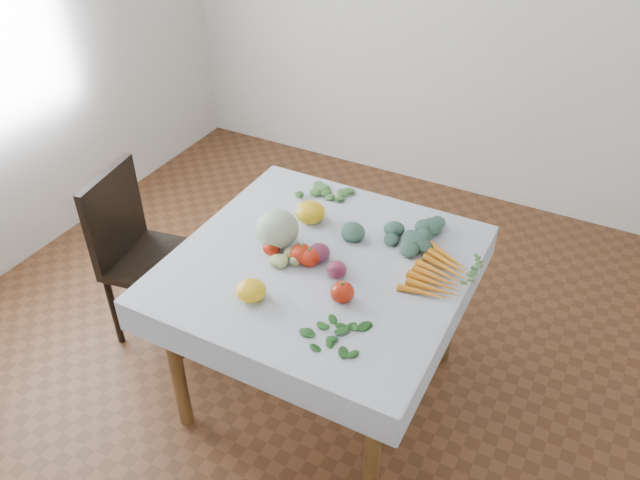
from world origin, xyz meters
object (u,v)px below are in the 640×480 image
object	(u,v)px
chair	(138,245)
table	(321,281)
cabbage	(277,229)
carrot_bunch	(440,275)
heirloom_back	(311,212)

from	to	relation	value
chair	table	bearing A→B (deg)	1.14
table	cabbage	xyz separation A→B (m)	(-0.21, 0.02, 0.18)
chair	cabbage	world-z (taller)	cabbage
table	carrot_bunch	distance (m)	0.48
cabbage	carrot_bunch	bearing A→B (deg)	8.69
cabbage	heirloom_back	bearing A→B (deg)	79.81
chair	heirloom_back	distance (m)	0.89
table	heirloom_back	world-z (taller)	heirloom_back
heirloom_back	carrot_bunch	distance (m)	0.63
cabbage	heirloom_back	size ratio (longest dim) A/B	1.34
table	cabbage	distance (m)	0.27
heirloom_back	carrot_bunch	world-z (taller)	heirloom_back
heirloom_back	carrot_bunch	size ratio (longest dim) A/B	0.39
chair	cabbage	xyz separation A→B (m)	(0.77, 0.04, 0.33)
chair	carrot_bunch	world-z (taller)	chair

